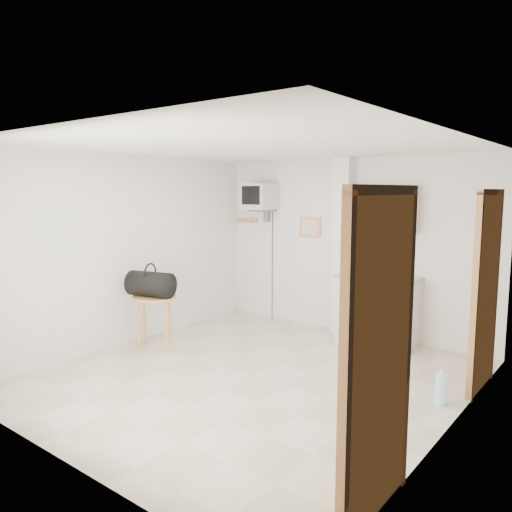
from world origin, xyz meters
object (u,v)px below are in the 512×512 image
Objects in this scene: duffel_bag at (151,284)px; water_bottle at (441,389)px; crt_television at (259,197)px; round_table at (154,304)px.

duffel_bag is 1.91× the size of water_bottle.
crt_television is 4.06m from water_bottle.
water_bottle is at bearing 8.29° from round_table.
duffel_bag is at bearing -95.53° from crt_television.
crt_television is at bearing 84.56° from round_table.
round_table is at bearing -95.44° from crt_television.
water_bottle is (3.34, -1.48, -1.78)m from crt_television.
crt_television reaches higher than duffel_bag.
round_table is at bearing 67.22° from duffel_bag.
water_bottle is at bearing -4.40° from duffel_bag.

